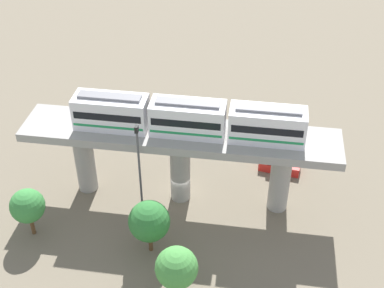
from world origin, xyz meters
The scene contains 9 objects.
ground_plane centered at (0.00, 0.00, 0.00)m, with size 120.00×120.00×0.00m, color #706654.
viaduct centered at (0.00, 0.00, 5.92)m, with size 5.20×28.85×7.84m.
train centered at (0.00, -0.75, 9.38)m, with size 2.64×20.50×3.24m.
parked_car_red centered at (5.70, -9.50, 0.74)m, with size 2.38×4.41×1.76m.
parked_car_blue centered at (9.56, 0.19, 0.74)m, with size 2.07×4.31×1.76m.
tree_near_viaduct centered at (-7.20, 1.43, 3.48)m, with size 3.57×3.57×5.28m.
tree_mid_lot centered at (-6.83, 12.39, 3.35)m, with size 3.09×3.09×4.92m.
tree_far_corner centered at (-11.62, -1.66, 3.28)m, with size 3.38×3.38×4.99m.
signal_post centered at (-3.40, 3.01, 5.75)m, with size 0.44×0.28×10.44m.
Camera 1 is at (-38.00, -6.82, 35.10)m, focal length 49.29 mm.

